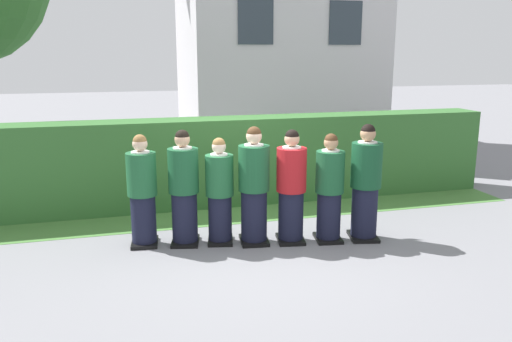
{
  "coord_description": "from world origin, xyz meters",
  "views": [
    {
      "loc": [
        -1.88,
        -6.89,
        2.69
      ],
      "look_at": [
        0.0,
        0.0,
        1.05
      ],
      "focal_mm": 36.63,
      "sensor_mm": 36.0,
      "label": 1
    }
  ],
  "objects_px": {
    "student_front_row_1": "(184,190)",
    "student_front_row_3": "(254,188)",
    "student_in_red_blazer": "(291,189)",
    "student_front_row_5": "(329,190)",
    "student_front_row_0": "(142,193)",
    "student_front_row_6": "(365,185)",
    "student_front_row_2": "(220,194)"
  },
  "relations": [
    {
      "from": "student_front_row_0",
      "to": "student_front_row_1",
      "type": "bearing_deg",
      "value": -9.95
    },
    {
      "from": "student_front_row_1",
      "to": "student_front_row_6",
      "type": "bearing_deg",
      "value": -10.79
    },
    {
      "from": "student_front_row_1",
      "to": "student_in_red_blazer",
      "type": "height_order",
      "value": "student_front_row_1"
    },
    {
      "from": "student_front_row_1",
      "to": "student_front_row_5",
      "type": "xyz_separation_m",
      "value": [
        2.03,
        -0.42,
        -0.04
      ]
    },
    {
      "from": "student_front_row_1",
      "to": "student_in_red_blazer",
      "type": "relative_size",
      "value": 1.01
    },
    {
      "from": "student_front_row_0",
      "to": "student_front_row_1",
      "type": "xyz_separation_m",
      "value": [
        0.57,
        -0.1,
        0.03
      ]
    },
    {
      "from": "student_front_row_1",
      "to": "student_in_red_blazer",
      "type": "distance_m",
      "value": 1.52
    },
    {
      "from": "student_front_row_0",
      "to": "student_front_row_5",
      "type": "height_order",
      "value": "student_front_row_0"
    },
    {
      "from": "student_front_row_2",
      "to": "student_front_row_3",
      "type": "xyz_separation_m",
      "value": [
        0.47,
        -0.13,
        0.08
      ]
    },
    {
      "from": "student_front_row_3",
      "to": "student_front_row_6",
      "type": "height_order",
      "value": "student_front_row_6"
    },
    {
      "from": "student_front_row_2",
      "to": "student_front_row_3",
      "type": "relative_size",
      "value": 0.91
    },
    {
      "from": "student_front_row_0",
      "to": "student_front_row_2",
      "type": "height_order",
      "value": "student_front_row_0"
    },
    {
      "from": "student_front_row_1",
      "to": "student_front_row_2",
      "type": "relative_size",
      "value": 1.08
    },
    {
      "from": "student_front_row_5",
      "to": "student_front_row_3",
      "type": "bearing_deg",
      "value": 169.48
    },
    {
      "from": "student_front_row_6",
      "to": "student_front_row_2",
      "type": "bearing_deg",
      "value": 169.11
    },
    {
      "from": "student_in_red_blazer",
      "to": "student_front_row_5",
      "type": "bearing_deg",
      "value": -10.8
    },
    {
      "from": "student_front_row_1",
      "to": "student_front_row_3",
      "type": "xyz_separation_m",
      "value": [
        0.96,
        -0.22,
        0.02
      ]
    },
    {
      "from": "student_in_red_blazer",
      "to": "student_front_row_6",
      "type": "distance_m",
      "value": 1.09
    },
    {
      "from": "student_front_row_5",
      "to": "student_front_row_6",
      "type": "relative_size",
      "value": 0.93
    },
    {
      "from": "student_in_red_blazer",
      "to": "student_front_row_6",
      "type": "xyz_separation_m",
      "value": [
        1.07,
        -0.17,
        0.03
      ]
    },
    {
      "from": "student_front_row_5",
      "to": "student_front_row_0",
      "type": "bearing_deg",
      "value": 168.68
    },
    {
      "from": "student_front_row_3",
      "to": "student_in_red_blazer",
      "type": "relative_size",
      "value": 1.03
    },
    {
      "from": "student_in_red_blazer",
      "to": "student_front_row_5",
      "type": "distance_m",
      "value": 0.55
    },
    {
      "from": "student_front_row_0",
      "to": "student_front_row_6",
      "type": "relative_size",
      "value": 0.94
    },
    {
      "from": "student_front_row_3",
      "to": "student_front_row_5",
      "type": "relative_size",
      "value": 1.07
    },
    {
      "from": "student_front_row_2",
      "to": "student_front_row_6",
      "type": "height_order",
      "value": "student_front_row_6"
    },
    {
      "from": "student_front_row_2",
      "to": "student_front_row_6",
      "type": "bearing_deg",
      "value": -10.89
    },
    {
      "from": "student_front_row_5",
      "to": "student_front_row_6",
      "type": "height_order",
      "value": "student_front_row_6"
    },
    {
      "from": "student_front_row_2",
      "to": "student_front_row_5",
      "type": "relative_size",
      "value": 0.97
    },
    {
      "from": "student_front_row_5",
      "to": "student_front_row_6",
      "type": "xyz_separation_m",
      "value": [
        0.53,
        -0.07,
        0.06
      ]
    },
    {
      "from": "student_in_red_blazer",
      "to": "student_front_row_6",
      "type": "relative_size",
      "value": 0.96
    },
    {
      "from": "student_front_row_2",
      "to": "student_front_row_6",
      "type": "distance_m",
      "value": 2.1
    }
  ]
}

